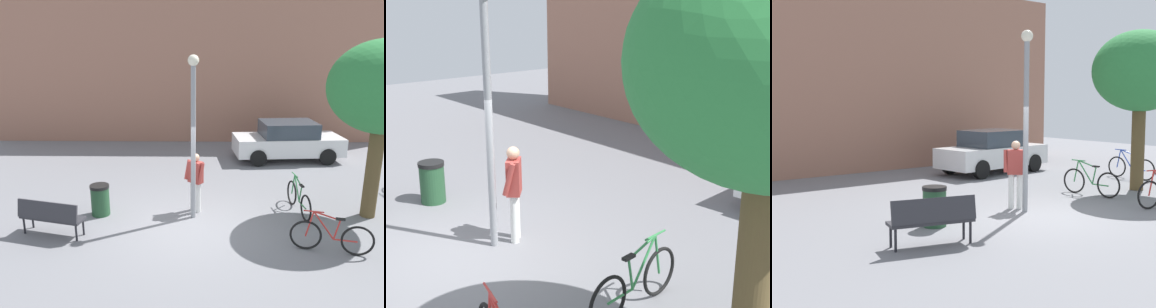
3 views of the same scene
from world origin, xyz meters
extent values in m
plane|color=slate|center=(0.00, 0.00, 0.00)|extent=(36.00, 36.00, 0.00)
cube|color=#9E6B56|center=(0.00, 9.82, 3.50)|extent=(18.76, 2.00, 7.01)
cylinder|color=gray|center=(0.07, 0.49, 2.00)|extent=(0.13, 0.13, 4.01)
sphere|color=#F2EACC|center=(0.07, 0.49, 4.13)|extent=(0.28, 0.28, 0.28)
cylinder|color=white|center=(0.20, 0.82, 0.42)|extent=(0.14, 0.14, 0.85)
cylinder|color=white|center=(0.05, 0.95, 0.42)|extent=(0.14, 0.14, 0.85)
cube|color=#9E3833|center=(0.12, 0.88, 1.15)|extent=(0.45, 0.43, 0.60)
sphere|color=tan|center=(0.12, 0.88, 1.56)|extent=(0.22, 0.22, 0.22)
cylinder|color=#9E3833|center=(0.28, 0.68, 1.18)|extent=(0.22, 0.23, 0.55)
cylinder|color=#9E3833|center=(-0.10, 1.01, 1.18)|extent=(0.22, 0.23, 0.55)
cube|color=#2D2D33|center=(-3.34, -0.55, 0.45)|extent=(1.66, 0.82, 0.06)
cube|color=#2D2D33|center=(-3.39, -0.73, 0.70)|extent=(1.58, 0.52, 0.44)
cylinder|color=black|center=(-4.00, -0.22, 0.21)|extent=(0.05, 0.05, 0.42)
cylinder|color=black|center=(-2.60, -0.57, 0.21)|extent=(0.05, 0.05, 0.42)
cylinder|color=black|center=(-4.08, -0.53, 0.21)|extent=(0.05, 0.05, 0.42)
cylinder|color=black|center=(-2.68, -0.88, 0.21)|extent=(0.05, 0.05, 0.42)
cylinder|color=brown|center=(4.80, 0.65, 1.26)|extent=(0.38, 0.38, 2.52)
ellipsoid|color=#2C7D3C|center=(4.80, 0.65, 3.48)|extent=(2.76, 2.76, 2.35)
torus|color=black|center=(2.91, 1.41, 0.36)|extent=(0.13, 0.71, 0.71)
torus|color=black|center=(3.03, 0.32, 0.36)|extent=(0.13, 0.71, 0.71)
cylinder|color=#338447|center=(2.95, 1.05, 0.64)|extent=(0.09, 0.50, 0.64)
cylinder|color=#338447|center=(2.96, 1.00, 0.88)|extent=(0.10, 0.58, 0.18)
cylinder|color=#338447|center=(2.98, 0.77, 0.57)|extent=(0.05, 0.14, 0.48)
cylinder|color=#338447|center=(3.01, 0.57, 0.33)|extent=(0.09, 0.50, 0.04)
cylinder|color=#338447|center=(2.92, 1.35, 0.64)|extent=(0.05, 0.17, 0.63)
cube|color=black|center=(2.99, 0.72, 0.83)|extent=(0.10, 0.21, 0.04)
cylinder|color=#338447|center=(2.93, 1.29, 0.95)|extent=(0.08, 0.44, 0.03)
torus|color=black|center=(2.63, -1.17, 0.36)|extent=(0.70, 0.22, 0.71)
torus|color=black|center=(3.70, -1.43, 0.36)|extent=(0.70, 0.22, 0.71)
cylinder|color=red|center=(2.99, -1.26, 0.64)|extent=(0.49, 0.15, 0.64)
cylinder|color=red|center=(3.04, -1.27, 0.88)|extent=(0.57, 0.17, 0.18)
cylinder|color=red|center=(3.27, -1.32, 0.57)|extent=(0.14, 0.07, 0.48)
cylinder|color=red|center=(3.46, -1.37, 0.33)|extent=(0.49, 0.15, 0.04)
cylinder|color=red|center=(2.70, -1.18, 0.64)|extent=(0.17, 0.07, 0.63)
cube|color=black|center=(3.31, -1.33, 0.83)|extent=(0.21, 0.12, 0.04)
cylinder|color=red|center=(2.76, -1.20, 0.95)|extent=(0.43, 0.13, 0.03)
cube|color=silver|center=(3.75, 5.95, 0.62)|extent=(4.32, 2.03, 0.70)
cube|color=#333D47|center=(3.75, 5.95, 1.25)|extent=(2.22, 1.73, 0.60)
cylinder|color=black|center=(5.03, 6.85, 0.32)|extent=(0.66, 0.27, 0.64)
cylinder|color=black|center=(5.16, 5.26, 0.32)|extent=(0.66, 0.27, 0.64)
cylinder|color=black|center=(2.33, 6.63, 0.32)|extent=(0.66, 0.27, 0.64)
cylinder|color=black|center=(2.46, 5.04, 0.32)|extent=(0.66, 0.27, 0.64)
cylinder|color=#234C2D|center=(-2.46, 0.61, 0.39)|extent=(0.50, 0.50, 0.77)
cylinder|color=black|center=(-2.46, 0.61, 0.81)|extent=(0.52, 0.52, 0.08)
camera|label=1|loc=(0.20, -9.14, 4.54)|focal=36.35mm
camera|label=2|loc=(7.40, -3.87, 4.05)|focal=50.94mm
camera|label=3|loc=(-8.63, -8.40, 2.70)|focal=49.21mm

